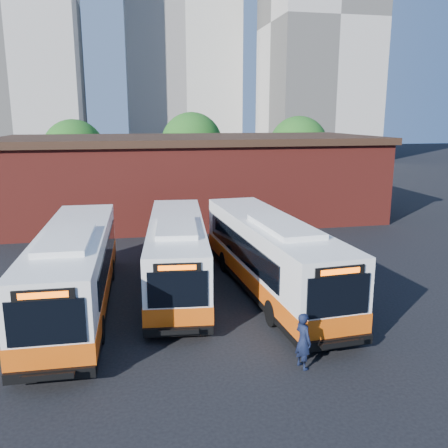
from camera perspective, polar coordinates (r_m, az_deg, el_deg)
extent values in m
plane|color=black|center=(19.60, 4.46, -11.01)|extent=(220.00, 220.00, 0.00)
cube|color=white|center=(20.69, -17.53, -4.89)|extent=(3.01, 12.41, 2.93)
cube|color=#DE530E|center=(20.95, -17.37, -7.10)|extent=(3.07, 12.47, 0.72)
cube|color=black|center=(21.13, -17.28, -8.41)|extent=(3.05, 12.46, 0.26)
cube|color=black|center=(14.85, -20.65, -11.04)|extent=(2.23, 0.13, 1.39)
cube|color=black|center=(14.53, -20.92, -7.97)|extent=(1.75, 0.12, 0.33)
cube|color=#FF5905|center=(14.50, -20.95, -8.02)|extent=(1.39, 0.06, 0.19)
cube|color=black|center=(15.52, -20.19, -16.71)|extent=(2.62, 0.23, 0.33)
cube|color=black|center=(15.26, -20.38, -16.81)|extent=(1.50, 0.44, 0.06)
cube|color=black|center=(15.07, -20.53, -16.91)|extent=(1.49, 0.09, 0.19)
cube|color=black|center=(21.22, -21.02, -3.91)|extent=(0.36, 9.62, 1.08)
cube|color=black|center=(20.86, -13.79, -3.70)|extent=(0.36, 9.62, 1.08)
cube|color=white|center=(18.80, -18.44, -1.74)|extent=(1.92, 4.37, 0.23)
cylinder|color=black|center=(18.15, -22.46, -12.25)|extent=(0.36, 1.04, 1.03)
cylinder|color=black|center=(17.77, -14.80, -12.22)|extent=(0.36, 1.04, 1.03)
cylinder|color=black|center=(24.36, -19.13, -5.57)|extent=(0.36, 1.04, 1.03)
cylinder|color=black|center=(24.08, -13.52, -5.42)|extent=(0.36, 1.04, 1.03)
cube|color=white|center=(22.46, -5.68, -3.19)|extent=(3.69, 11.92, 2.78)
cube|color=#DE530E|center=(22.70, -5.63, -5.14)|extent=(3.74, 11.97, 0.68)
cube|color=black|center=(22.85, -5.61, -6.31)|extent=(3.73, 11.96, 0.24)
cube|color=black|center=(16.78, -5.60, -7.85)|extent=(2.11, 0.28, 1.32)
cube|color=black|center=(16.50, -5.66, -5.22)|extent=(1.66, 0.23, 0.31)
cube|color=#FF5905|center=(16.47, -5.66, -5.26)|extent=(1.31, 0.16, 0.18)
cube|color=black|center=(17.34, -5.48, -12.76)|extent=(2.49, 0.39, 0.31)
cube|color=black|center=(17.09, -5.48, -12.78)|extent=(1.45, 0.52, 0.06)
cube|color=black|center=(16.90, -5.48, -12.83)|extent=(1.41, 0.19, 0.18)
cube|color=black|center=(22.80, -8.89, -2.34)|extent=(0.99, 9.10, 1.03)
cube|color=black|center=(22.80, -2.50, -2.19)|extent=(0.99, 9.10, 1.03)
cube|color=white|center=(20.67, -5.75, -0.33)|extent=(2.11, 4.26, 0.21)
cylinder|color=black|center=(19.76, -8.87, -9.39)|extent=(0.41, 1.00, 0.98)
cylinder|color=black|center=(19.75, -2.23, -9.24)|extent=(0.41, 1.00, 0.98)
cylinder|color=black|center=(25.84, -8.16, -3.99)|extent=(0.41, 1.00, 0.98)
cylinder|color=black|center=(25.83, -3.14, -3.88)|extent=(0.41, 1.00, 0.98)
cube|color=white|center=(21.69, 5.57, -3.46)|extent=(3.45, 12.63, 2.97)
cube|color=#DE530E|center=(21.95, 5.52, -5.61)|extent=(3.51, 12.69, 0.73)
cube|color=black|center=(22.12, 5.49, -6.89)|extent=(3.50, 12.68, 0.26)
cube|color=black|center=(16.22, 13.60, -8.42)|extent=(2.25, 0.21, 1.40)
cube|color=black|center=(15.92, 13.78, -5.53)|extent=(1.77, 0.18, 0.33)
cube|color=#FF5905|center=(15.89, 13.85, -5.57)|extent=(1.40, 0.11, 0.19)
cube|color=black|center=(16.83, 13.40, -13.78)|extent=(2.66, 0.32, 0.33)
cube|color=black|center=(16.60, 13.83, -13.80)|extent=(1.53, 0.49, 0.06)
cube|color=black|center=(16.42, 14.17, -13.84)|extent=(1.51, 0.14, 0.19)
cube|color=black|center=(21.56, 1.83, -2.71)|extent=(0.68, 9.72, 1.09)
cube|color=black|center=(22.49, 8.43, -2.19)|extent=(0.68, 9.72, 1.09)
cube|color=white|center=(19.89, 7.27, -0.27)|extent=(2.08, 4.48, 0.23)
cylinder|color=black|center=(18.63, 5.91, -10.61)|extent=(0.40, 1.06, 1.04)
cylinder|color=black|center=(19.58, 12.58, -9.67)|extent=(0.40, 1.06, 1.04)
cylinder|color=black|center=(24.74, 0.13, -4.54)|extent=(0.40, 1.06, 1.04)
cylinder|color=black|center=(25.46, 5.36, -4.09)|extent=(0.40, 1.06, 1.04)
imported|color=black|center=(15.74, 9.50, -13.68)|extent=(0.62, 0.78, 1.87)
cube|color=maroon|center=(37.86, -3.92, 5.36)|extent=(28.00, 12.00, 6.00)
cube|color=#301E13|center=(37.58, -3.99, 10.13)|extent=(28.60, 12.60, 0.50)
cube|color=#301E13|center=(32.89, 2.77, 1.05)|extent=(1.20, 0.08, 2.40)
cylinder|color=#382314|center=(49.87, -17.34, 4.70)|extent=(0.36, 0.36, 2.70)
sphere|color=#1A5919|center=(49.54, -17.59, 8.48)|extent=(6.00, 6.00, 6.00)
cylinder|color=#382314|center=(52.08, -3.84, 5.72)|extent=(0.36, 0.36, 2.95)
sphere|color=#1A5919|center=(51.76, -3.90, 9.68)|extent=(6.56, 6.56, 6.56)
cylinder|color=#382314|center=(51.89, 8.81, 5.49)|extent=(0.36, 0.36, 2.81)
sphere|color=#1A5919|center=(51.57, 8.94, 9.27)|extent=(6.24, 6.24, 6.24)
cube|color=beige|center=(106.22, -5.45, 24.79)|extent=(22.00, 20.00, 60.00)
cube|color=beige|center=(93.53, 11.36, 22.51)|extent=(18.00, 18.00, 48.00)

